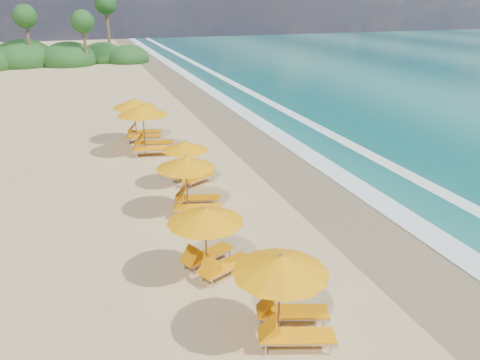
% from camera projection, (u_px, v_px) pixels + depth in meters
% --- Properties ---
extents(ground, '(160.00, 160.00, 0.00)m').
position_uv_depth(ground, '(240.00, 209.00, 18.00)').
color(ground, tan).
rests_on(ground, ground).
extents(wet_sand, '(4.00, 160.00, 0.01)m').
position_uv_depth(wet_sand, '(331.00, 195.00, 19.21)').
color(wet_sand, olive).
rests_on(wet_sand, ground).
extents(surf_foam, '(4.00, 160.00, 0.01)m').
position_uv_depth(surf_foam, '(387.00, 187.00, 20.03)').
color(surf_foam, white).
rests_on(surf_foam, ground).
extents(station_1, '(2.91, 2.85, 2.29)m').
position_uv_depth(station_1, '(287.00, 291.00, 10.81)').
color(station_1, olive).
rests_on(station_1, ground).
extents(station_2, '(2.90, 2.88, 2.22)m').
position_uv_depth(station_2, '(210.00, 235.00, 13.41)').
color(station_2, olive).
rests_on(station_2, ground).
extents(station_3, '(2.81, 2.72, 2.26)m').
position_uv_depth(station_3, '(191.00, 180.00, 17.35)').
color(station_3, olive).
rests_on(station_3, ground).
extents(station_4, '(2.70, 2.70, 2.02)m').
position_uv_depth(station_4, '(189.00, 159.00, 20.01)').
color(station_4, olive).
rests_on(station_4, ground).
extents(station_5, '(3.16, 3.02, 2.62)m').
position_uv_depth(station_5, '(148.00, 126.00, 23.86)').
color(station_5, olive).
rests_on(station_5, ground).
extents(station_6, '(2.98, 2.85, 2.46)m').
position_uv_depth(station_6, '(139.00, 117.00, 26.03)').
color(station_6, olive).
rests_on(station_6, ground).
extents(treeline, '(25.80, 8.80, 9.74)m').
position_uv_depth(treeline, '(33.00, 57.00, 54.59)').
color(treeline, '#163D14').
rests_on(treeline, ground).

